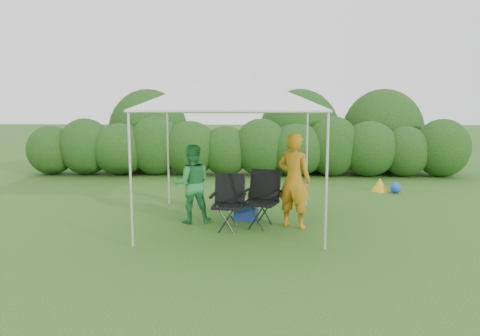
{
  "coord_description": "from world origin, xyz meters",
  "views": [
    {
      "loc": [
        0.47,
        -8.01,
        2.29
      ],
      "look_at": [
        0.13,
        0.4,
        1.05
      ],
      "focal_mm": 35.0,
      "sensor_mm": 36.0,
      "label": 1
    }
  ],
  "objects_px": {
    "man": "(294,180)",
    "woman": "(192,184)",
    "chair_left": "(229,198)",
    "canopy": "(233,90)",
    "cooler": "(246,210)",
    "chair_right": "(262,195)"
  },
  "relations": [
    {
      "from": "canopy",
      "to": "cooler",
      "type": "relative_size",
      "value": 6.33
    },
    {
      "from": "chair_left",
      "to": "woman",
      "type": "relative_size",
      "value": 0.66
    },
    {
      "from": "canopy",
      "to": "cooler",
      "type": "bearing_deg",
      "value": 43.16
    },
    {
      "from": "chair_right",
      "to": "woman",
      "type": "relative_size",
      "value": 0.7
    },
    {
      "from": "man",
      "to": "woman",
      "type": "height_order",
      "value": "man"
    },
    {
      "from": "canopy",
      "to": "chair_right",
      "type": "relative_size",
      "value": 3.04
    },
    {
      "from": "chair_right",
      "to": "chair_left",
      "type": "bearing_deg",
      "value": -142.63
    },
    {
      "from": "chair_right",
      "to": "cooler",
      "type": "relative_size",
      "value": 2.08
    },
    {
      "from": "canopy",
      "to": "chair_right",
      "type": "xyz_separation_m",
      "value": [
        0.54,
        -0.19,
        -1.89
      ]
    },
    {
      "from": "canopy",
      "to": "chair_right",
      "type": "distance_m",
      "value": 1.97
    },
    {
      "from": "chair_left",
      "to": "woman",
      "type": "xyz_separation_m",
      "value": [
        -0.72,
        0.39,
        0.19
      ]
    },
    {
      "from": "woman",
      "to": "cooler",
      "type": "xyz_separation_m",
      "value": [
        1.01,
        0.21,
        -0.55
      ]
    },
    {
      "from": "woman",
      "to": "chair_right",
      "type": "bearing_deg",
      "value": 159.23
    },
    {
      "from": "chair_right",
      "to": "woman",
      "type": "xyz_separation_m",
      "value": [
        -1.32,
        0.2,
        0.16
      ]
    },
    {
      "from": "chair_right",
      "to": "man",
      "type": "bearing_deg",
      "value": 11.87
    },
    {
      "from": "chair_right",
      "to": "cooler",
      "type": "height_order",
      "value": "chair_right"
    },
    {
      "from": "chair_left",
      "to": "man",
      "type": "bearing_deg",
      "value": 10.65
    },
    {
      "from": "canopy",
      "to": "man",
      "type": "relative_size",
      "value": 1.81
    },
    {
      "from": "woman",
      "to": "cooler",
      "type": "bearing_deg",
      "value": 179.69
    },
    {
      "from": "canopy",
      "to": "chair_left",
      "type": "xyz_separation_m",
      "value": [
        -0.06,
        -0.38,
        -1.92
      ]
    },
    {
      "from": "chair_right",
      "to": "cooler",
      "type": "xyz_separation_m",
      "value": [
        -0.31,
        0.41,
        -0.39
      ]
    },
    {
      "from": "canopy",
      "to": "man",
      "type": "height_order",
      "value": "canopy"
    }
  ]
}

